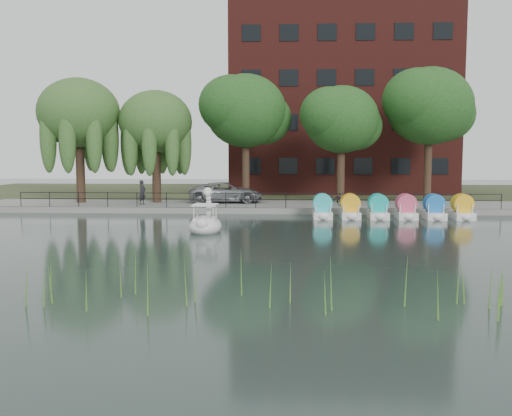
# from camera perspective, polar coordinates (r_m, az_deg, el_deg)

# --- Properties ---
(ground_plane) EXTENTS (120.00, 120.00, 0.00)m
(ground_plane) POSITION_cam_1_polar(r_m,az_deg,el_deg) (24.83, -1.64, -3.90)
(ground_plane) COLOR #30423C
(promenade) EXTENTS (40.00, 6.00, 0.40)m
(promenade) POSITION_cam_1_polar(r_m,az_deg,el_deg) (40.65, 0.18, 0.14)
(promenade) COLOR gray
(promenade) RESTS_ON ground_plane
(kerb) EXTENTS (40.00, 0.25, 0.40)m
(kerb) POSITION_cam_1_polar(r_m,az_deg,el_deg) (37.72, -0.04, -0.29)
(kerb) COLOR gray
(kerb) RESTS_ON ground_plane
(land_strip) EXTENTS (60.00, 22.00, 0.36)m
(land_strip) POSITION_cam_1_polar(r_m,az_deg,el_deg) (54.59, 0.90, 1.54)
(land_strip) COLOR #47512D
(land_strip) RESTS_ON ground_plane
(railing) EXTENTS (32.00, 0.05, 1.00)m
(railing) POSITION_cam_1_polar(r_m,az_deg,el_deg) (37.83, -0.02, 1.16)
(railing) COLOR black
(railing) RESTS_ON promenade
(apartment_building) EXTENTS (20.00, 10.07, 18.00)m
(apartment_building) POSITION_cam_1_polar(r_m,az_deg,el_deg) (54.85, 8.38, 11.11)
(apartment_building) COLOR #4C1E16
(apartment_building) RESTS_ON land_strip
(willow_left) EXTENTS (5.88, 5.88, 9.01)m
(willow_left) POSITION_cam_1_polar(r_m,az_deg,el_deg) (43.65, -17.31, 9.04)
(willow_left) COLOR #473323
(willow_left) RESTS_ON promenade
(willow_mid) EXTENTS (5.32, 5.32, 8.15)m
(willow_mid) POSITION_cam_1_polar(r_m,az_deg,el_deg) (42.53, -10.01, 8.46)
(willow_mid) COLOR #473323
(willow_mid) RESTS_ON promenade
(broadleaf_center) EXTENTS (6.00, 6.00, 9.25)m
(broadleaf_center) POSITION_cam_1_polar(r_m,az_deg,el_deg) (42.61, -1.04, 9.63)
(broadleaf_center) COLOR #473323
(broadleaf_center) RESTS_ON promenade
(broadleaf_right) EXTENTS (5.40, 5.40, 8.32)m
(broadleaf_right) POSITION_cam_1_polar(r_m,az_deg,el_deg) (42.16, 8.55, 8.70)
(broadleaf_right) COLOR #473323
(broadleaf_right) RESTS_ON promenade
(broadleaf_far) EXTENTS (6.30, 6.30, 9.71)m
(broadleaf_far) POSITION_cam_1_polar(r_m,az_deg,el_deg) (44.29, 16.97, 9.68)
(broadleaf_far) COLOR #473323
(broadleaf_far) RESTS_ON promenade
(minivan) EXTENTS (3.33, 6.39, 1.72)m
(minivan) POSITION_cam_1_polar(r_m,az_deg,el_deg) (41.63, -3.01, 1.73)
(minivan) COLOR gray
(minivan) RESTS_ON promenade
(bicycle) EXTENTS (0.94, 1.81, 1.00)m
(bicycle) POSITION_cam_1_polar(r_m,az_deg,el_deg) (39.40, 7.74, 0.93)
(bicycle) COLOR gray
(bicycle) RESTS_ON promenade
(pedestrian) EXTENTS (0.71, 0.84, 1.98)m
(pedestrian) POSITION_cam_1_polar(r_m,az_deg,el_deg) (40.64, -11.30, 1.71)
(pedestrian) COLOR black
(pedestrian) RESTS_ON promenade
(swan_boat) EXTENTS (1.70, 2.78, 2.25)m
(swan_boat) POSITION_cam_1_polar(r_m,az_deg,el_deg) (29.49, -5.08, -1.43)
(swan_boat) COLOR white
(swan_boat) RESTS_ON ground_plane
(pedal_boat_row) EXTENTS (9.65, 1.70, 1.40)m
(pedal_boat_row) POSITION_cam_1_polar(r_m,az_deg,el_deg) (35.94, 13.44, -0.09)
(pedal_boat_row) COLOR white
(pedal_boat_row) RESTS_ON ground_plane
(reed_bank) EXTENTS (24.00, 2.40, 1.20)m
(reed_bank) POSITION_cam_1_polar(r_m,az_deg,el_deg) (15.32, 2.99, -7.67)
(reed_bank) COLOR #669938
(reed_bank) RESTS_ON ground_plane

